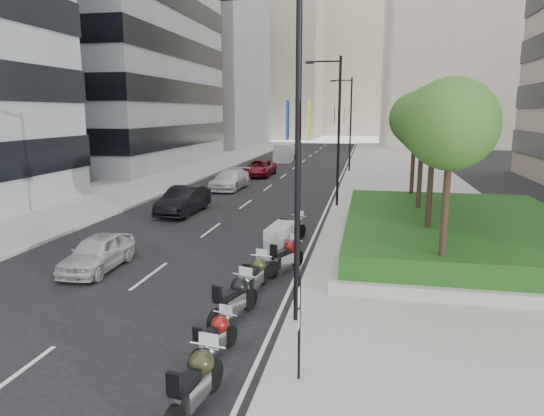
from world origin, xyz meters
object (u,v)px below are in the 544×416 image
(motorcycle_1, at_px, (215,337))
(motorcycle_2, at_px, (234,299))
(motorcycle_0, at_px, (196,382))
(motorcycle_4, at_px, (286,256))
(car_a, at_px, (98,252))
(motorcycle_3, at_px, (256,275))
(lamp_post_0, at_px, (292,141))
(car_d, at_px, (259,168))
(lamp_post_1, at_px, (336,124))
(motorcycle_5, at_px, (280,240))
(car_b, at_px, (183,200))
(motorcycle_6, at_px, (293,228))
(lamp_post_2, at_px, (349,120))
(car_c, at_px, (230,179))
(delivery_van, at_px, (284,153))
(parking_sign, at_px, (299,322))

(motorcycle_1, bearing_deg, motorcycle_2, 19.07)
(motorcycle_2, bearing_deg, motorcycle_0, -156.27)
(motorcycle_4, relative_size, car_a, 0.55)
(motorcycle_3, height_order, car_a, car_a)
(lamp_post_0, xyz_separation_m, motorcycle_3, (-1.50, 2.17, -4.47))
(motorcycle_4, relative_size, car_d, 0.40)
(motorcycle_1, distance_m, car_a, 8.42)
(motorcycle_1, relative_size, car_a, 0.50)
(lamp_post_1, bearing_deg, car_a, -119.72)
(lamp_post_1, xyz_separation_m, car_a, (-7.83, -13.71, -4.41))
(lamp_post_0, height_order, motorcycle_5, lamp_post_0)
(motorcycle_4, distance_m, car_b, 11.86)
(motorcycle_5, distance_m, car_d, 24.99)
(lamp_post_1, bearing_deg, lamp_post_0, -90.00)
(motorcycle_1, bearing_deg, car_b, 39.66)
(motorcycle_0, xyz_separation_m, motorcycle_6, (-0.11, 13.01, -0.02))
(motorcycle_3, relative_size, motorcycle_5, 1.02)
(lamp_post_2, distance_m, motorcycle_0, 39.61)
(motorcycle_1, height_order, motorcycle_2, motorcycle_2)
(motorcycle_0, bearing_deg, car_a, 48.49)
(motorcycle_2, height_order, car_b, car_b)
(lamp_post_1, relative_size, car_c, 1.75)
(car_d, height_order, delivery_van, delivery_van)
(parking_sign, xyz_separation_m, motorcycle_2, (-2.26, 2.95, -0.82))
(lamp_post_0, relative_size, motorcycle_6, 4.20)
(lamp_post_1, height_order, car_a, lamp_post_1)
(lamp_post_1, distance_m, motorcycle_4, 13.44)
(motorcycle_5, relative_size, motorcycle_6, 1.02)
(lamp_post_1, relative_size, motorcycle_5, 4.12)
(motorcycle_1, relative_size, car_b, 0.41)
(lamp_post_1, relative_size, delivery_van, 1.78)
(parking_sign, bearing_deg, lamp_post_1, 91.88)
(car_b, relative_size, car_c, 0.92)
(lamp_post_0, relative_size, car_b, 1.91)
(motorcycle_3, distance_m, car_c, 21.68)
(parking_sign, distance_m, car_b, 18.84)
(motorcycle_1, relative_size, car_d, 0.37)
(car_c, relative_size, car_d, 0.97)
(motorcycle_3, height_order, delivery_van, delivery_van)
(car_d, bearing_deg, delivery_van, 89.96)
(motorcycle_2, bearing_deg, car_d, 29.61)
(motorcycle_0, distance_m, motorcycle_4, 8.70)
(delivery_van, bearing_deg, motorcycle_0, -83.59)
(motorcycle_5, distance_m, car_a, 7.11)
(motorcycle_5, xyz_separation_m, car_b, (-6.98, 7.01, 0.15))
(parking_sign, xyz_separation_m, car_a, (-8.48, 6.29, -0.80))
(parking_sign, relative_size, car_a, 0.65)
(motorcycle_5, xyz_separation_m, motorcycle_6, (0.17, 2.20, -0.02))
(motorcycle_6, relative_size, car_b, 0.45)
(motorcycle_6, xyz_separation_m, car_b, (-7.15, 4.81, 0.17))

